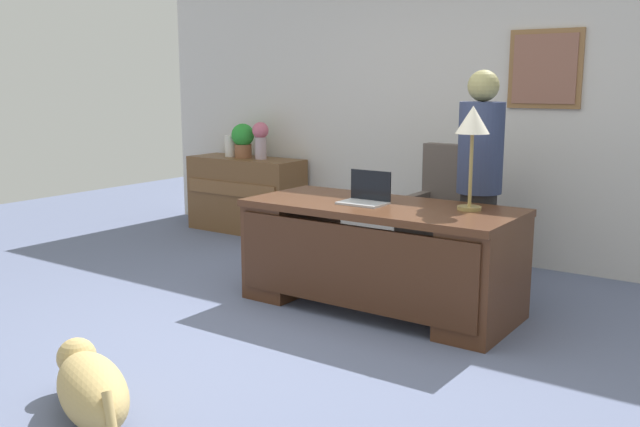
# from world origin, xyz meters

# --- Properties ---
(ground_plane) EXTENTS (12.00, 12.00, 0.00)m
(ground_plane) POSITION_xyz_m (0.00, 0.00, 0.00)
(ground_plane) COLOR slate
(back_wall) EXTENTS (7.00, 0.16, 2.70)m
(back_wall) POSITION_xyz_m (0.01, 2.60, 1.35)
(back_wall) COLOR silver
(back_wall) RESTS_ON ground_plane
(desk) EXTENTS (1.90, 0.85, 0.75)m
(desk) POSITION_xyz_m (0.20, 0.80, 0.41)
(desk) COLOR #4C2B19
(desk) RESTS_ON ground_plane
(credenza) EXTENTS (1.28, 0.50, 0.79)m
(credenza) POSITION_xyz_m (-2.26, 2.25, 0.40)
(credenza) COLOR brown
(credenza) RESTS_ON ground_plane
(armchair) EXTENTS (0.60, 0.59, 1.08)m
(armchair) POSITION_xyz_m (0.27, 1.82, 0.48)
(armchair) COLOR #564C47
(armchair) RESTS_ON ground_plane
(person_standing) EXTENTS (0.32, 0.32, 1.67)m
(person_standing) POSITION_xyz_m (0.69, 1.40, 0.86)
(person_standing) COLOR #262323
(person_standing) RESTS_ON ground_plane
(dog_lying) EXTENTS (0.82, 0.57, 0.30)m
(dog_lying) POSITION_xyz_m (-0.10, -1.38, 0.15)
(dog_lying) COLOR tan
(dog_lying) RESTS_ON ground_plane
(laptop) EXTENTS (0.32, 0.22, 0.22)m
(laptop) POSITION_xyz_m (0.10, 0.81, 0.80)
(laptop) COLOR #B2B5BA
(laptop) RESTS_ON desk
(desk_lamp) EXTENTS (0.22, 0.22, 0.68)m
(desk_lamp) POSITION_xyz_m (0.79, 0.98, 1.29)
(desk_lamp) COLOR #9E8447
(desk_lamp) RESTS_ON desk
(vase_with_flowers) EXTENTS (0.17, 0.17, 0.38)m
(vase_with_flowers) POSITION_xyz_m (-2.05, 2.25, 1.01)
(vase_with_flowers) COLOR #B09AA3
(vase_with_flowers) RESTS_ON credenza
(vase_empty) EXTENTS (0.12, 0.12, 0.23)m
(vase_empty) POSITION_xyz_m (-2.47, 2.25, 0.90)
(vase_empty) COLOR silver
(vase_empty) RESTS_ON credenza
(potted_plant) EXTENTS (0.24, 0.24, 0.36)m
(potted_plant) POSITION_xyz_m (-2.29, 2.25, 0.99)
(potted_plant) COLOR brown
(potted_plant) RESTS_ON credenza
(dog_toy_ball) EXTENTS (0.08, 0.08, 0.08)m
(dog_toy_ball) POSITION_xyz_m (-0.40, -1.33, 0.04)
(dog_toy_ball) COLOR beige
(dog_toy_ball) RESTS_ON ground_plane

